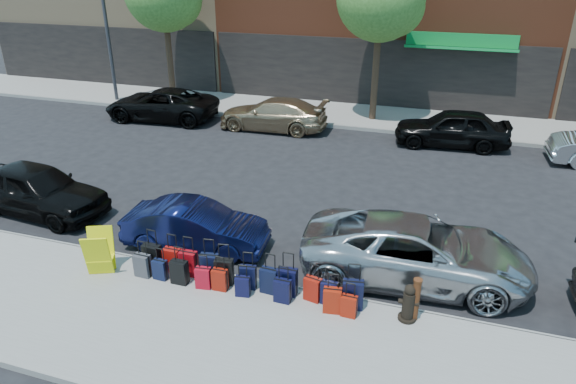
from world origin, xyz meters
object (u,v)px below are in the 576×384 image
(car_near_2, at_px, (416,250))
(car_far_2, at_px, (452,128))
(fire_hydrant, at_px, (409,304))
(display_rack, at_px, (99,252))
(car_far_1, at_px, (273,114))
(suitcase_front_5, at_px, (248,277))
(streetlight, at_px, (108,10))
(car_near_1, at_px, (196,226))
(car_near_0, at_px, (37,189))
(car_far_0, at_px, (161,104))
(bollard, at_px, (416,299))

(car_near_2, xyz_separation_m, car_far_2, (0.50, 10.10, 0.02))
(fire_hydrant, bearing_deg, display_rack, -179.19)
(car_near_2, distance_m, car_far_2, 10.11)
(car_far_2, bearing_deg, car_far_1, -93.69)
(car_near_2, bearing_deg, suitcase_front_5, 112.94)
(suitcase_front_5, height_order, fire_hydrant, suitcase_front_5)
(streetlight, xyz_separation_m, display_rack, (9.22, -14.12, -3.98))
(car_far_2, bearing_deg, car_near_1, -35.28)
(suitcase_front_5, xyz_separation_m, car_near_0, (-7.54, 1.88, 0.33))
(car_near_2, bearing_deg, car_near_1, 89.25)
(fire_hydrant, distance_m, car_far_0, 17.21)
(fire_hydrant, xyz_separation_m, car_near_2, (-0.03, 1.85, 0.21))
(fire_hydrant, bearing_deg, suitcase_front_5, 176.86)
(bollard, height_order, car_far_2, car_far_2)
(display_rack, height_order, car_far_0, car_far_0)
(suitcase_front_5, distance_m, car_far_1, 12.31)
(suitcase_front_5, bearing_deg, car_far_2, 61.82)
(fire_hydrant, relative_size, car_near_0, 0.19)
(display_rack, relative_size, car_far_1, 0.22)
(display_rack, distance_m, car_far_1, 12.26)
(car_near_2, height_order, car_far_0, car_near_2)
(streetlight, xyz_separation_m, car_far_0, (3.74, -2.04, -3.93))
(suitcase_front_5, xyz_separation_m, display_rack, (-3.60, -0.48, 0.25))
(streetlight, height_order, suitcase_front_5, streetlight)
(display_rack, bearing_deg, car_far_2, 34.81)
(fire_hydrant, bearing_deg, car_far_0, 134.67)
(streetlight, bearing_deg, car_far_1, -11.33)
(car_near_2, bearing_deg, streetlight, 49.97)
(streetlight, bearing_deg, suitcase_front_5, -46.76)
(car_far_1, bearing_deg, fire_hydrant, 29.86)
(suitcase_front_5, bearing_deg, car_far_1, 97.50)
(car_near_2, distance_m, car_far_0, 15.98)
(car_near_2, bearing_deg, car_near_0, 85.48)
(streetlight, xyz_separation_m, car_far_2, (16.90, -1.71, -3.89))
(display_rack, relative_size, car_near_1, 0.29)
(suitcase_front_5, distance_m, display_rack, 3.64)
(display_rack, bearing_deg, car_near_1, 28.67)
(fire_hydrant, relative_size, car_far_2, 0.19)
(streetlight, xyz_separation_m, car_near_1, (10.75, -12.15, -4.04))
(fire_hydrant, relative_size, car_far_1, 0.18)
(display_rack, distance_m, car_far_0, 13.26)
(bollard, xyz_separation_m, car_near_0, (-11.28, 1.86, 0.10))
(display_rack, height_order, car_near_2, car_near_2)
(car_near_0, height_order, car_far_2, car_far_2)
(streetlight, xyz_separation_m, car_far_1, (9.26, -1.86, -3.96))
(fire_hydrant, bearing_deg, car_near_2, 88.24)
(bollard, relative_size, display_rack, 0.92)
(car_far_2, bearing_deg, car_near_0, -53.93)
(car_near_0, bearing_deg, car_far_0, 14.02)
(car_near_0, bearing_deg, car_far_2, -44.11)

